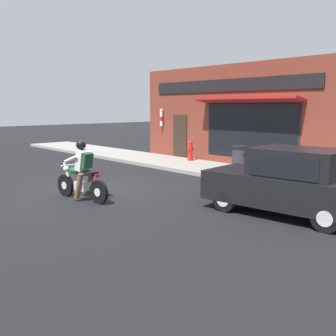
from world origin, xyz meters
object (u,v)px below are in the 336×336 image
(motorcycle_with_rider, at_px, (82,175))
(trash_bin, at_px, (239,159))
(traffic_cone, at_px, (301,174))
(fire_hydrant, at_px, (190,151))
(car_hatchback, at_px, (289,183))

(motorcycle_with_rider, bearing_deg, trash_bin, -6.76)
(trash_bin, bearing_deg, traffic_cone, -91.66)
(fire_hydrant, bearing_deg, car_hatchback, -119.84)
(car_hatchback, relative_size, trash_bin, 4.02)
(motorcycle_with_rider, xyz_separation_m, traffic_cone, (5.84, -3.13, -0.25))
(trash_bin, height_order, fire_hydrant, trash_bin)
(car_hatchback, height_order, fire_hydrant, car_hatchback)
(car_hatchback, distance_m, traffic_cone, 3.38)
(trash_bin, bearing_deg, motorcycle_with_rider, 173.24)
(motorcycle_with_rider, bearing_deg, car_hatchback, -58.42)
(car_hatchback, xyz_separation_m, trash_bin, (3.13, 3.83, -0.13))
(traffic_cone, distance_m, fire_hydrant, 6.05)
(car_hatchback, height_order, traffic_cone, car_hatchback)
(motorcycle_with_rider, relative_size, fire_hydrant, 2.29)
(car_hatchback, height_order, trash_bin, car_hatchback)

